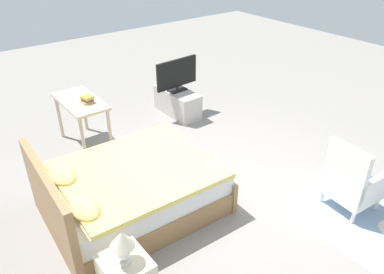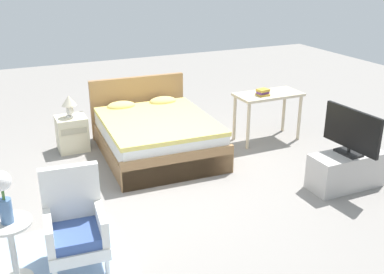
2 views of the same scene
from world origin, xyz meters
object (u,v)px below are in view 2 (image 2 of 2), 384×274
(table_lamp, at_px, (69,103))
(book_stack, at_px, (263,92))
(side_table, at_px, (12,245))
(tv_flatscreen, at_px, (352,131))
(tv_stand, at_px, (346,170))
(armchair_by_window_right, at_px, (75,226))
(flower_vase, at_px, (3,192))
(bed, at_px, (155,134))
(vanity_desk, at_px, (268,101))
(nightstand, at_px, (72,133))

(table_lamp, height_order, book_stack, book_stack)
(side_table, xyz_separation_m, tv_flatscreen, (3.95, 0.20, 0.37))
(side_table, height_order, tv_stand, side_table)
(armchair_by_window_right, bearing_deg, flower_vase, -173.83)
(tv_flatscreen, bearing_deg, armchair_by_window_right, -177.60)
(armchair_by_window_right, height_order, side_table, armchair_by_window_right)
(bed, xyz_separation_m, vanity_desk, (1.81, -0.21, 0.35))
(tv_flatscreen, xyz_separation_m, book_stack, (-0.17, 1.73, 0.06))
(tv_flatscreen, relative_size, vanity_desk, 0.82)
(side_table, relative_size, tv_flatscreen, 0.72)
(side_table, distance_m, tv_flatscreen, 3.97)
(bed, height_order, tv_flatscreen, tv_flatscreen)
(flower_vase, height_order, tv_stand, flower_vase)
(bed, relative_size, book_stack, 10.51)
(armchair_by_window_right, distance_m, tv_stand, 3.40)
(table_lamp, xyz_separation_m, tv_stand, (2.92, -2.64, -0.51))
(side_table, distance_m, vanity_desk, 4.42)
(nightstand, distance_m, book_stack, 2.96)
(table_lamp, relative_size, book_stack, 1.70)
(book_stack, bearing_deg, bed, 170.72)
(bed, bearing_deg, flower_vase, -133.96)
(flower_vase, bearing_deg, table_lamp, 70.16)
(armchair_by_window_right, relative_size, nightstand, 1.76)
(side_table, relative_size, tv_stand, 0.64)
(nightstand, relative_size, book_stack, 2.69)
(side_table, bearing_deg, bed, 46.04)
(bed, height_order, vanity_desk, bed)
(armchair_by_window_right, distance_m, side_table, 0.56)
(book_stack, bearing_deg, tv_stand, -84.54)
(table_lamp, bearing_deg, tv_stand, -42.08)
(tv_flatscreen, height_order, book_stack, tv_flatscreen)
(tv_flatscreen, bearing_deg, table_lamp, 137.94)
(armchair_by_window_right, distance_m, nightstand, 2.82)
(tv_stand, height_order, vanity_desk, vanity_desk)
(tv_stand, relative_size, tv_flatscreen, 1.12)
(vanity_desk, bearing_deg, book_stack, -157.62)
(tv_stand, relative_size, book_stack, 4.93)
(tv_flatscreen, bearing_deg, flower_vase, -177.06)
(bed, distance_m, table_lamp, 1.35)
(side_table, distance_m, nightstand, 3.02)
(nightstand, bearing_deg, bed, -30.16)
(flower_vase, xyz_separation_m, vanity_desk, (3.93, 1.99, -0.25))
(table_lamp, bearing_deg, side_table, -109.84)
(vanity_desk, distance_m, book_stack, 0.23)
(flower_vase, relative_size, tv_stand, 0.50)
(flower_vase, xyz_separation_m, tv_flatscreen, (3.95, 0.20, -0.15))
(armchair_by_window_right, bearing_deg, nightstand, 80.48)
(flower_vase, relative_size, vanity_desk, 0.46)
(side_table, bearing_deg, vanity_desk, 26.88)
(armchair_by_window_right, relative_size, tv_stand, 0.96)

